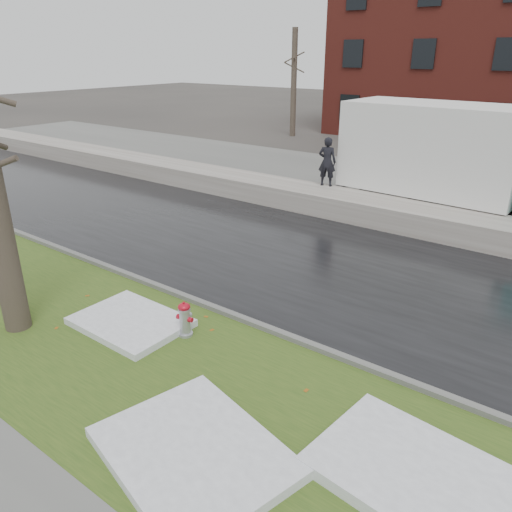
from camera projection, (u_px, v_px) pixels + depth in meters
The scene contains 14 objects.
ground at pixel (189, 335), 9.81m from camera, with size 120.00×120.00×0.00m, color #47423D.
verge at pixel (140, 363), 8.88m from camera, with size 60.00×4.50×0.04m, color #2E4918.
road at pixel (309, 262), 13.12m from camera, with size 60.00×7.00×0.03m, color black.
parking_lot at pixel (424, 194), 19.39m from camera, with size 60.00×9.00×0.03m, color slate.
curb at pixel (222, 312), 10.52m from camera, with size 60.00×0.15×0.14m, color slate.
snowbank at pixel (378, 211), 16.08m from camera, with size 60.00×1.60×0.75m, color #AEA89F.
bg_tree_left at pixel (294, 82), 31.45m from camera, with size 1.40×1.62×6.50m.
bg_tree_center at pixel (410, 83), 31.05m from camera, with size 1.40×1.62×6.50m.
fire_hydrant at pixel (185, 318), 9.58m from camera, with size 0.36×0.32×0.72m.
box_truck at pixel (468, 161), 15.80m from camera, with size 10.94×2.96×3.63m.
worker at pixel (327, 162), 17.33m from camera, with size 0.62×0.41×1.70m, color black.
snow_patch_near at pixel (194, 452), 6.77m from camera, with size 2.60×2.00×0.16m, color white.
snow_patch_far at pixel (131, 322), 10.05m from camera, with size 2.20×1.60×0.14m, color white.
snow_patch_side at pixel (425, 480), 6.33m from camera, with size 2.80×1.80×0.18m, color white.
Camera 1 is at (6.16, -5.97, 5.17)m, focal length 35.00 mm.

